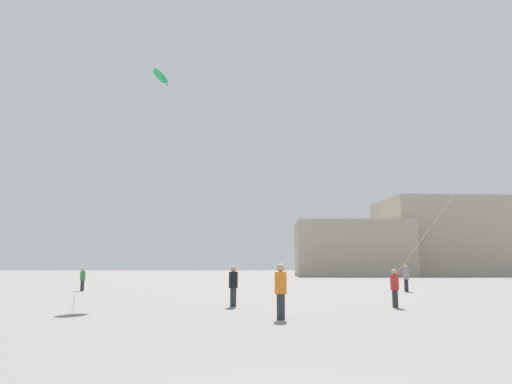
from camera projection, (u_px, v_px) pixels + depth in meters
person_in_green at (83, 278)px, 33.77m from camera, size 0.35×0.35×1.59m
person_in_grey at (406, 277)px, 32.91m from camera, size 0.39×0.39×1.79m
person_in_orange at (281, 289)px, 16.38m from camera, size 0.40×0.40×1.84m
person_in_black at (233, 284)px, 21.32m from camera, size 0.38×0.38×1.76m
person_in_red at (395, 286)px, 20.86m from camera, size 0.35×0.35×1.62m
kite_emerald_diamond at (160, 78)px, 30.07m from camera, size 6.71×6.48×12.44m
building_left_hall at (351, 249)px, 81.12m from camera, size 18.96×14.65×8.81m
building_centre_hall at (446, 237)px, 86.55m from camera, size 22.87×17.30×13.14m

